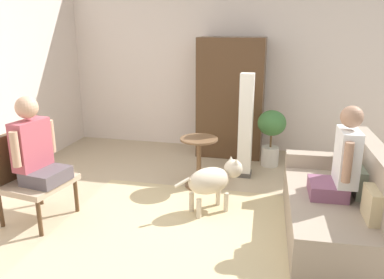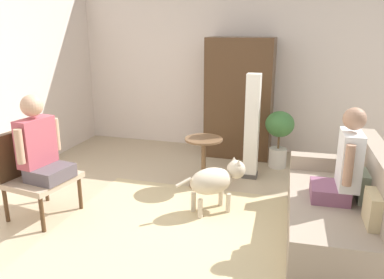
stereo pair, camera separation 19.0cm
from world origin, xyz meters
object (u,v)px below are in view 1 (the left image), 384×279
object	(u,v)px
person_on_couch	(342,161)
armoire_cabinet	(231,98)
couch	(341,205)
person_on_armchair	(35,148)
dog	(213,180)
potted_plant	(271,131)
column_lamp	(246,127)
armchair	(26,170)
round_end_table	(199,159)

from	to	relation	value
person_on_couch	armoire_cabinet	xyz separation A→B (m)	(-1.36, 2.27, 0.15)
couch	person_on_armchair	size ratio (longest dim) A/B	2.05
couch	person_on_couch	size ratio (longest dim) A/B	2.03
couch	person_on_armchair	bearing A→B (deg)	-172.26
dog	potted_plant	xyz separation A→B (m)	(0.56, 1.63, 0.16)
column_lamp	potted_plant	bearing A→B (deg)	56.25
person_on_couch	dog	bearing A→B (deg)	170.16
couch	armchair	distance (m)	3.24
armchair	person_on_armchair	world-z (taller)	person_on_armchair
dog	armoire_cabinet	size ratio (longest dim) A/B	0.37
person_on_couch	dog	xyz separation A→B (m)	(-1.27, 0.22, -0.40)
round_end_table	armoire_cabinet	bearing A→B (deg)	81.77
armchair	round_end_table	bearing A→B (deg)	37.30
couch	dog	world-z (taller)	couch
round_end_table	armoire_cabinet	distance (m)	1.53
armoire_cabinet	couch	bearing A→B (deg)	-57.97
potted_plant	armoire_cabinet	distance (m)	0.87
round_end_table	person_on_armchair	bearing A→B (deg)	-139.33
potted_plant	column_lamp	bearing A→B (deg)	-123.75
couch	column_lamp	world-z (taller)	column_lamp
person_on_armchair	couch	bearing A→B (deg)	7.74
person_on_armchair	dog	bearing A→B (deg)	19.37
column_lamp	armoire_cabinet	xyz separation A→B (m)	(-0.32, 0.91, 0.22)
armchair	person_on_couch	size ratio (longest dim) A/B	1.04
dog	column_lamp	distance (m)	1.20
armchair	round_end_table	xyz separation A→B (m)	(1.60, 1.22, -0.17)
person_on_couch	potted_plant	distance (m)	2.00
column_lamp	person_on_couch	bearing A→B (deg)	-52.59
round_end_table	potted_plant	bearing A→B (deg)	49.35
armchair	dog	bearing A→B (deg)	17.25
round_end_table	dog	size ratio (longest dim) A/B	0.96
round_end_table	column_lamp	bearing A→B (deg)	43.73
person_on_couch	round_end_table	size ratio (longest dim) A/B	1.38
armchair	person_on_couch	xyz separation A→B (m)	(3.17, 0.37, 0.23)
dog	potted_plant	size ratio (longest dim) A/B	0.81
person_on_couch	armoire_cabinet	world-z (taller)	armoire_cabinet
column_lamp	armchair	bearing A→B (deg)	-140.98
armchair	person_on_couch	distance (m)	3.19
potted_plant	armchair	bearing A→B (deg)	-137.92
dog	column_lamp	size ratio (longest dim) A/B	0.48
person_on_couch	person_on_armchair	bearing A→B (deg)	-172.58
person_on_armchair	dog	xyz separation A→B (m)	(1.74, 0.61, -0.43)
couch	person_on_armchair	xyz separation A→B (m)	(-3.05, -0.42, 0.50)
person_on_couch	column_lamp	size ratio (longest dim) A/B	0.64
person_on_couch	dog	size ratio (longest dim) A/B	1.33
armchair	person_on_armchair	size ratio (longest dim) A/B	1.05
dog	column_lamp	xyz separation A→B (m)	(0.23, 1.14, 0.33)
armchair	potted_plant	world-z (taller)	armchair
couch	dog	distance (m)	1.33
couch	potted_plant	world-z (taller)	couch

